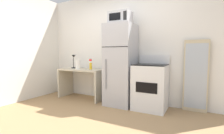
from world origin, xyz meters
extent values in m
plane|color=#9E7A51|center=(0.00, 0.00, 0.00)|extent=(12.00, 12.00, 0.00)
cube|color=white|center=(0.00, 1.70, 1.30)|extent=(5.00, 0.10, 2.60)
cube|color=beige|center=(-1.04, 1.36, 0.73)|extent=(1.17, 0.55, 0.04)
cube|color=beige|center=(-1.60, 1.36, 0.35)|extent=(0.04, 0.55, 0.71)
cube|color=beige|center=(-0.47, 1.36, 0.35)|extent=(0.04, 0.55, 0.71)
cylinder|color=black|center=(-1.36, 1.40, 0.76)|extent=(0.11, 0.11, 0.02)
cylinder|color=black|center=(-1.36, 1.40, 0.90)|extent=(0.02, 0.02, 0.26)
cone|color=black|center=(-1.33, 1.38, 1.07)|extent=(0.10, 0.10, 0.08)
cylinder|color=white|center=(-1.07, 1.22, 0.87)|extent=(0.11, 0.11, 0.24)
cylinder|color=yellow|center=(-0.77, 1.34, 0.83)|extent=(0.06, 0.06, 0.16)
cylinder|color=white|center=(-0.77, 1.34, 0.93)|extent=(0.02, 0.02, 0.04)
cube|color=red|center=(-0.77, 1.33, 0.98)|extent=(0.06, 0.03, 0.04)
cube|color=#B7B7BC|center=(0.04, 1.33, 0.88)|extent=(0.60, 0.61, 1.77)
cube|color=black|center=(0.04, 1.02, 1.27)|extent=(0.59, 0.00, 0.01)
cylinder|color=gray|center=(-0.15, 1.01, 0.71)|extent=(0.02, 0.02, 0.62)
cube|color=#B7B7BC|center=(0.04, 1.31, 1.90)|extent=(0.46, 0.34, 0.26)
cube|color=black|center=(-0.01, 1.13, 1.90)|extent=(0.26, 0.01, 0.15)
cube|color=black|center=(0.22, 1.13, 1.90)|extent=(0.07, 0.01, 0.18)
cube|color=white|center=(0.71, 1.33, 0.45)|extent=(0.64, 0.60, 0.90)
cube|color=black|center=(0.71, 1.33, 0.91)|extent=(0.62, 0.58, 0.02)
cube|color=white|center=(0.71, 1.61, 1.01)|extent=(0.64, 0.04, 0.18)
cube|color=black|center=(0.71, 1.03, 0.50)|extent=(0.41, 0.01, 0.20)
cube|color=#C6B793|center=(1.52, 1.59, 0.70)|extent=(0.44, 0.03, 1.40)
cube|color=#B2BCC6|center=(1.52, 1.57, 0.70)|extent=(0.39, 0.00, 1.26)
camera|label=1|loc=(1.56, -1.96, 1.13)|focal=26.41mm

